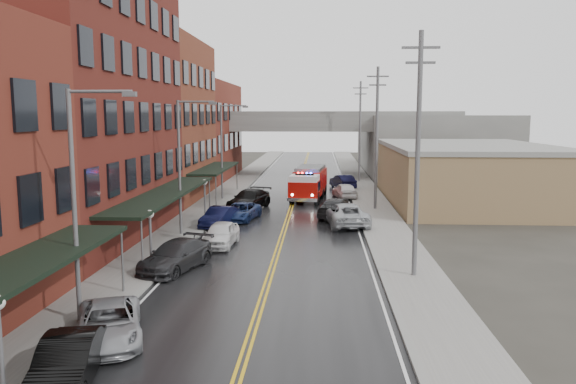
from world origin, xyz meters
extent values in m
cube|color=black|center=(0.00, 30.00, 0.01)|extent=(11.00, 160.00, 0.02)
cube|color=slate|center=(-7.30, 30.00, 0.07)|extent=(3.00, 160.00, 0.15)
cube|color=slate|center=(7.30, 30.00, 0.07)|extent=(3.00, 160.00, 0.15)
cube|color=gray|center=(-5.65, 30.00, 0.07)|extent=(0.30, 160.00, 0.15)
cube|color=gray|center=(5.65, 30.00, 0.07)|extent=(0.30, 160.00, 0.15)
cube|color=#4D1914|center=(-13.30, 23.00, 9.00)|extent=(9.00, 20.00, 18.00)
cube|color=brown|center=(-13.30, 40.50, 7.50)|extent=(9.00, 15.00, 15.00)
cube|color=maroon|center=(-13.30, 58.00, 6.00)|extent=(9.00, 20.00, 12.00)
cube|color=#8E6F4C|center=(16.00, 40.00, 2.50)|extent=(14.00, 22.00, 5.00)
cube|color=slate|center=(18.00, 70.00, 4.00)|extent=(18.00, 30.00, 8.00)
cylinder|color=slate|center=(-6.35, 11.60, 1.50)|extent=(0.10, 0.10, 3.00)
cube|color=black|center=(-7.50, 23.00, 3.00)|extent=(2.60, 18.00, 0.18)
cylinder|color=slate|center=(-6.35, 14.40, 1.50)|extent=(0.10, 0.10, 3.00)
cylinder|color=slate|center=(-6.35, 31.60, 1.50)|extent=(0.10, 0.10, 3.00)
cube|color=black|center=(-7.50, 40.50, 3.00)|extent=(2.60, 13.00, 0.18)
cylinder|color=slate|center=(-6.35, 34.40, 1.50)|extent=(0.10, 0.10, 3.00)
cylinder|color=slate|center=(-6.35, 46.60, 1.50)|extent=(0.10, 0.10, 3.00)
cylinder|color=#59595B|center=(-6.40, 2.00, 1.40)|extent=(0.14, 0.14, 2.80)
cylinder|color=#59595B|center=(-6.40, 16.00, 1.40)|extent=(0.14, 0.14, 2.80)
sphere|color=silver|center=(-6.40, 16.00, 2.90)|extent=(0.44, 0.44, 0.44)
cylinder|color=#59595B|center=(-6.40, 30.00, 1.40)|extent=(0.14, 0.14, 2.80)
sphere|color=silver|center=(-6.40, 30.00, 2.90)|extent=(0.44, 0.44, 0.44)
cylinder|color=#59595B|center=(-6.80, 8.00, 4.50)|extent=(0.18, 0.18, 9.00)
cylinder|color=#59595B|center=(-5.60, 8.00, 8.90)|extent=(2.40, 0.12, 0.12)
cube|color=#59595B|center=(-4.50, 8.00, 8.80)|extent=(0.50, 0.22, 0.18)
cylinder|color=#59595B|center=(-6.80, 24.00, 4.50)|extent=(0.18, 0.18, 9.00)
cylinder|color=#59595B|center=(-5.60, 24.00, 8.90)|extent=(2.40, 0.12, 0.12)
cube|color=#59595B|center=(-4.50, 24.00, 8.80)|extent=(0.50, 0.22, 0.18)
cylinder|color=#59595B|center=(-6.80, 40.00, 4.50)|extent=(0.18, 0.18, 9.00)
cylinder|color=#59595B|center=(-5.60, 40.00, 8.90)|extent=(2.40, 0.12, 0.12)
cube|color=#59595B|center=(-4.50, 40.00, 8.80)|extent=(0.50, 0.22, 0.18)
cylinder|color=#59595B|center=(7.20, 15.00, 6.00)|extent=(0.24, 0.24, 12.00)
cube|color=#59595B|center=(7.20, 15.00, 11.20)|extent=(1.80, 0.12, 0.12)
cube|color=#59595B|center=(7.20, 15.00, 10.50)|extent=(1.40, 0.12, 0.12)
cylinder|color=#59595B|center=(7.20, 35.00, 6.00)|extent=(0.24, 0.24, 12.00)
cube|color=#59595B|center=(7.20, 35.00, 11.20)|extent=(1.80, 0.12, 0.12)
cube|color=#59595B|center=(7.20, 35.00, 10.50)|extent=(1.40, 0.12, 0.12)
cylinder|color=#59595B|center=(7.20, 55.00, 6.00)|extent=(0.24, 0.24, 12.00)
cube|color=#59595B|center=(7.20, 55.00, 11.20)|extent=(1.80, 0.12, 0.12)
cube|color=#59595B|center=(7.20, 55.00, 10.50)|extent=(1.40, 0.12, 0.12)
cube|color=slate|center=(0.00, 62.00, 6.75)|extent=(40.00, 10.00, 1.50)
cube|color=slate|center=(-11.00, 62.00, 3.00)|extent=(1.60, 8.00, 6.00)
cube|color=slate|center=(11.00, 62.00, 3.00)|extent=(1.60, 8.00, 6.00)
cube|color=#A00C07|center=(1.56, 42.25, 1.63)|extent=(3.28, 6.05, 2.21)
cube|color=#A00C07|center=(1.09, 38.18, 1.31)|extent=(2.93, 3.02, 1.58)
cube|color=silver|center=(1.09, 38.18, 2.37)|extent=(2.77, 2.79, 0.53)
cube|color=black|center=(1.11, 38.39, 1.63)|extent=(2.82, 1.98, 0.84)
cube|color=slate|center=(1.56, 42.25, 2.89)|extent=(2.97, 5.60, 0.32)
cube|color=black|center=(1.09, 38.18, 2.71)|extent=(1.70, 0.49, 0.15)
sphere|color=#FF0C0C|center=(0.51, 38.24, 2.80)|extent=(0.21, 0.21, 0.21)
sphere|color=#1933FF|center=(1.66, 38.11, 2.80)|extent=(0.21, 0.21, 0.21)
cylinder|color=black|center=(-0.07, 38.21, 0.53)|extent=(1.09, 0.49, 1.05)
cylinder|color=black|center=(2.23, 37.94, 0.53)|extent=(1.09, 0.49, 1.05)
cylinder|color=black|center=(0.35, 41.86, 0.53)|extent=(1.09, 0.49, 1.05)
cylinder|color=black|center=(2.65, 41.59, 0.53)|extent=(1.09, 0.49, 1.05)
cylinder|color=black|center=(0.66, 44.47, 0.53)|extent=(1.09, 0.49, 1.05)
cylinder|color=black|center=(2.95, 44.20, 0.53)|extent=(1.09, 0.49, 1.05)
imported|color=black|center=(-5.00, 3.01, 0.73)|extent=(2.38, 4.65, 1.46)
imported|color=#919398|center=(-5.00, 6.37, 0.67)|extent=(3.69, 5.26, 1.33)
imported|color=#28282B|center=(-5.00, 15.70, 0.76)|extent=(3.57, 5.61, 1.51)
imported|color=white|center=(-3.61, 21.20, 0.75)|extent=(2.02, 4.48, 1.49)
imported|color=black|center=(-4.77, 27.20, 0.72)|extent=(2.41, 4.58, 1.44)
imported|color=#15244F|center=(-3.60, 29.80, 0.67)|extent=(3.04, 5.13, 1.34)
imported|color=black|center=(-3.60, 35.05, 0.83)|extent=(3.84, 6.13, 1.66)
imported|color=#AAAEB2|center=(4.40, 28.20, 0.83)|extent=(3.52, 6.29, 1.66)
imported|color=black|center=(3.84, 31.37, 0.76)|extent=(3.61, 5.66, 1.53)
imported|color=white|center=(4.89, 41.80, 0.75)|extent=(2.63, 4.69, 1.51)
imported|color=black|center=(5.00, 49.22, 0.76)|extent=(2.95, 4.89, 1.52)
camera|label=1|loc=(2.48, -12.44, 8.04)|focal=35.00mm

